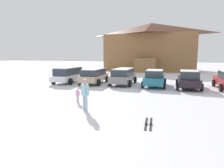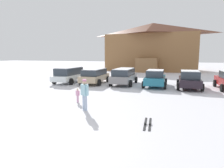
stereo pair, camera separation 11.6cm
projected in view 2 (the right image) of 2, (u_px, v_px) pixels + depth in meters
The scene contains 10 objects.
ground at pixel (30, 142), 6.77m from camera, with size 160.00×160.00×0.00m, color silver.
ski_lodge at pixel (152, 47), 37.85m from camera, with size 17.14×10.96×8.85m.
parked_white_suv at pixel (69, 74), 21.20m from camera, with size 2.22×4.77×1.63m.
parked_beige_suv at pixel (95, 75), 20.45m from camera, with size 2.27×4.63×1.54m.
parked_grey_wagon at pixel (124, 76), 19.86m from camera, with size 2.23×4.66×1.60m.
parked_teal_hatchback at pixel (155, 78), 18.52m from camera, with size 2.20×4.34×1.57m.
parked_black_sedan at pixel (189, 79), 17.40m from camera, with size 2.14×4.14×1.60m.
skier_adult_in_blue_parka at pixel (85, 93), 10.51m from camera, with size 0.55×0.41×1.67m.
skier_child_in_pink_snowsuit at pixel (78, 94), 12.33m from camera, with size 0.32×0.19×0.89m.
pair_of_skis at pixel (148, 124), 8.50m from camera, with size 0.46×1.66×0.08m.
Camera 2 is at (4.69, -5.20, 2.92)m, focal length 32.00 mm.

